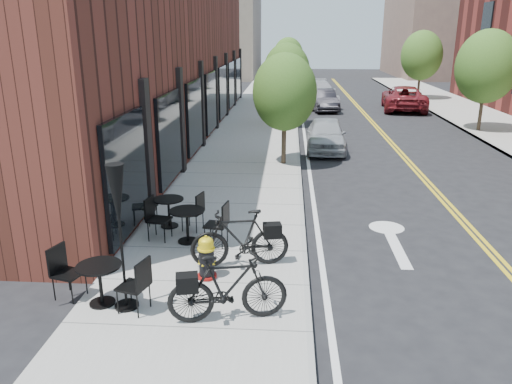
{
  "coord_description": "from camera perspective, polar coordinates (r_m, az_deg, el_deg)",
  "views": [
    {
      "loc": [
        -0.44,
        -8.23,
        4.53
      ],
      "look_at": [
        -1.17,
        2.8,
        1.0
      ],
      "focal_mm": 35.0,
      "sensor_mm": 36.0,
      "label": 1
    }
  ],
  "objects": [
    {
      "name": "patio_umbrella",
      "position": [
        8.18,
        -15.49,
        -1.68
      ],
      "size": [
        0.4,
        0.4,
        2.49
      ],
      "color": "black",
      "rests_on": "sidewalk_near"
    },
    {
      "name": "bg_building_right",
      "position": [
        60.52,
        20.61,
        18.04
      ],
      "size": [
        10.0,
        16.0,
        12.0
      ],
      "primitive_type": "cube",
      "color": "brown",
      "rests_on": "ground"
    },
    {
      "name": "building_near",
      "position": [
        23.07,
        -11.84,
        14.79
      ],
      "size": [
        5.0,
        28.0,
        7.0
      ],
      "primitive_type": "cube",
      "color": "#441E16",
      "rests_on": "ground"
    },
    {
      "name": "ground",
      "position": [
        9.41,
        6.1,
        -11.19
      ],
      "size": [
        120.0,
        120.0,
        0.0
      ],
      "primitive_type": "plane",
      "color": "black",
      "rests_on": "ground"
    },
    {
      "name": "bistro_set_b",
      "position": [
        11.02,
        -7.87,
        -3.32
      ],
      "size": [
        1.83,
        0.89,
        0.96
      ],
      "rotation": [
        0.0,
        0.0,
        -0.18
      ],
      "color": "black",
      "rests_on": "sidewalk_near"
    },
    {
      "name": "parked_car_far",
      "position": [
        32.36,
        16.53,
        10.27
      ],
      "size": [
        3.07,
        5.57,
        1.48
      ],
      "primitive_type": "imported",
      "rotation": [
        0.0,
        0.0,
        3.02
      ],
      "color": "maroon",
      "rests_on": "ground"
    },
    {
      "name": "bicycle_right",
      "position": [
        8.02,
        -3.23,
        -10.88
      ],
      "size": [
        1.99,
        0.94,
        1.15
      ],
      "primitive_type": "imported",
      "rotation": [
        0.0,
        0.0,
        1.79
      ],
      "color": "black",
      "rests_on": "sidewalk_near"
    },
    {
      "name": "fire_hydrant",
      "position": [
        9.44,
        -5.68,
        -7.5
      ],
      "size": [
        0.48,
        0.48,
        0.85
      ],
      "rotation": [
        0.0,
        0.0,
        -0.36
      ],
      "color": "maroon",
      "rests_on": "sidewalk_near"
    },
    {
      "name": "tree_near_d",
      "position": [
        41.27,
        3.7,
        15.26
      ],
      "size": [
        2.4,
        2.4,
        4.11
      ],
      "color": "#382B1E",
      "rests_on": "sidewalk_near"
    },
    {
      "name": "tree_near_b",
      "position": [
        25.3,
        3.52,
        13.57
      ],
      "size": [
        2.3,
        2.3,
        3.98
      ],
      "color": "#382B1E",
      "rests_on": "sidewalk_near"
    },
    {
      "name": "bistro_set_c",
      "position": [
        11.97,
        -9.95,
        -1.85
      ],
      "size": [
        1.72,
        0.89,
        0.91
      ],
      "rotation": [
        0.0,
        0.0,
        -0.27
      ],
      "color": "black",
      "rests_on": "sidewalk_near"
    },
    {
      "name": "sidewalk_near",
      "position": [
        18.84,
        -1.07,
        3.98
      ],
      "size": [
        4.0,
        70.0,
        0.12
      ],
      "primitive_type": "cube",
      "color": "#9E9B93",
      "rests_on": "ground"
    },
    {
      "name": "tree_near_a",
      "position": [
        17.34,
        3.3,
        11.31
      ],
      "size": [
        2.2,
        2.2,
        3.81
      ],
      "color": "#382B1E",
      "rests_on": "sidewalk_near"
    },
    {
      "name": "tree_far_c",
      "position": [
        37.37,
        18.4,
        14.59
      ],
      "size": [
        2.8,
        2.8,
        4.62
      ],
      "color": "#382B1E",
      "rests_on": "sidewalk_far"
    },
    {
      "name": "tree_far_b",
      "position": [
        25.9,
        24.87,
        12.87
      ],
      "size": [
        2.8,
        2.8,
        4.62
      ],
      "color": "#382B1E",
      "rests_on": "sidewalk_far"
    },
    {
      "name": "bistro_set_a",
      "position": [
        8.9,
        -17.41,
        -9.42
      ],
      "size": [
        1.79,
        0.93,
        0.94
      ],
      "rotation": [
        0.0,
        0.0,
        -0.28
      ],
      "color": "black",
      "rests_on": "sidewalk_near"
    },
    {
      "name": "bg_building_left",
      "position": [
        56.74,
        -4.07,
        18.15
      ],
      "size": [
        8.0,
        14.0,
        10.0
      ],
      "primitive_type": "cube",
      "color": "#726656",
      "rests_on": "ground"
    },
    {
      "name": "bicycle_left",
      "position": [
        9.78,
        -1.87,
        -5.33
      ],
      "size": [
        2.01,
        0.89,
        1.17
      ],
      "primitive_type": "imported",
      "rotation": [
        0.0,
        0.0,
        -1.39
      ],
      "color": "black",
      "rests_on": "sidewalk_near"
    },
    {
      "name": "parked_car_a",
      "position": [
        20.3,
        8.0,
        6.52
      ],
      "size": [
        1.68,
        3.86,
        1.3
      ],
      "primitive_type": "imported",
      "rotation": [
        0.0,
        0.0,
        -0.04
      ],
      "color": "#A2A5AA",
      "rests_on": "ground"
    },
    {
      "name": "tree_near_c",
      "position": [
        33.29,
        3.62,
        14.23
      ],
      "size": [
        2.1,
        2.1,
        3.67
      ],
      "color": "#382B1E",
      "rests_on": "sidewalk_near"
    },
    {
      "name": "parked_car_c",
      "position": [
        33.15,
        7.02,
        11.12
      ],
      "size": [
        2.71,
        5.68,
        1.6
      ],
      "primitive_type": "imported",
      "rotation": [
        0.0,
        0.0,
        0.09
      ],
      "color": "#ACACB1",
      "rests_on": "ground"
    },
    {
      "name": "parked_car_b",
      "position": [
        31.2,
        7.64,
        10.4
      ],
      "size": [
        1.88,
        4.04,
        1.28
      ],
      "primitive_type": "imported",
      "rotation": [
        0.0,
        0.0,
        0.14
      ],
      "color": "black",
      "rests_on": "ground"
    }
  ]
}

